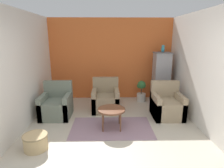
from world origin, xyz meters
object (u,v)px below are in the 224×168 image
object	(u,v)px
birdcage	(161,78)
armchair_right	(167,106)
armchair_middle	(106,100)
potted_plant	(141,91)
parrot	(163,49)
coffee_table	(111,111)
armchair_left	(57,106)
wicker_basket	(36,141)

from	to	relation	value
birdcage	armchair_right	bearing A→B (deg)	-96.48
armchair_right	armchair_middle	world-z (taller)	same
birdcage	potted_plant	xyz separation A→B (m)	(-0.59, 0.10, -0.43)
birdcage	parrot	size ratio (longest dim) A/B	7.16
armchair_middle	potted_plant	size ratio (longest dim) A/B	1.32
coffee_table	birdcage	xyz separation A→B (m)	(1.59, 1.74, 0.36)
coffee_table	birdcage	distance (m)	2.38
armchair_left	potted_plant	world-z (taller)	armchair_left
parrot	wicker_basket	xyz separation A→B (m)	(-3.02, -2.54, -1.53)
coffee_table	armchair_left	bearing A→B (deg)	154.12
armchair_left	potted_plant	distance (m)	2.69
armchair_left	armchair_right	world-z (taller)	same
coffee_table	potted_plant	xyz separation A→B (m)	(1.00, 1.83, -0.07)
armchair_middle	wicker_basket	size ratio (longest dim) A/B	1.99
armchair_left	birdcage	bearing A→B (deg)	19.11
potted_plant	wicker_basket	xyz separation A→B (m)	(-2.44, -2.64, -0.19)
coffee_table	armchair_middle	world-z (taller)	armchair_middle
armchair_middle	armchair_left	bearing A→B (deg)	-161.83
coffee_table	parrot	world-z (taller)	parrot
coffee_table	armchair_middle	size ratio (longest dim) A/B	0.69
potted_plant	parrot	bearing A→B (deg)	-9.18
armchair_right	parrot	size ratio (longest dim) A/B	4.06
coffee_table	armchair_right	size ratio (longest dim) A/B	0.69
armchair_left	wicker_basket	world-z (taller)	armchair_left
armchair_right	birdcage	size ratio (longest dim) A/B	0.57
birdcage	parrot	world-z (taller)	parrot
armchair_left	armchair_right	distance (m)	2.89
wicker_basket	parrot	bearing A→B (deg)	40.09
armchair_left	wicker_basket	size ratio (longest dim) A/B	1.99
armchair_left	parrot	world-z (taller)	parrot
armchair_right	wicker_basket	distance (m)	3.23
armchair_right	parrot	world-z (taller)	parrot
armchair_middle	potted_plant	world-z (taller)	armchair_middle
potted_plant	armchair_right	bearing A→B (deg)	-69.36
armchair_left	parrot	size ratio (longest dim) A/B	4.06
armchair_right	wicker_basket	xyz separation A→B (m)	(-2.90, -1.42, -0.14)
wicker_basket	armchair_left	bearing A→B (deg)	89.76
armchair_left	armchair_middle	world-z (taller)	same
armchair_right	birdcage	xyz separation A→B (m)	(0.13, 1.12, 0.48)
armchair_right	wicker_basket	world-z (taller)	armchair_right
armchair_left	birdcage	world-z (taller)	birdcage
parrot	potted_plant	xyz separation A→B (m)	(-0.59, 0.09, -1.34)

